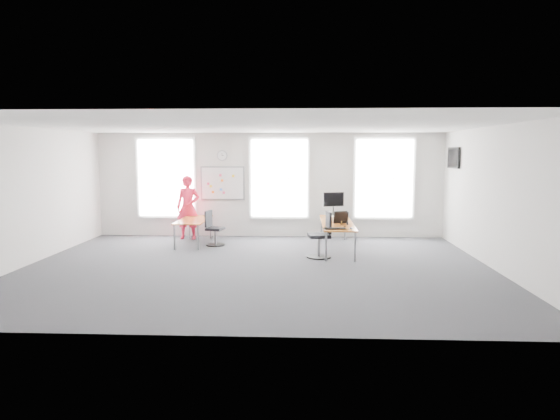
{
  "coord_description": "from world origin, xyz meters",
  "views": [
    {
      "loc": [
        0.99,
        -10.39,
        2.45
      ],
      "look_at": [
        0.45,
        1.2,
        1.1
      ],
      "focal_mm": 32.0,
      "sensor_mm": 36.0,
      "label": 1
    }
  ],
  "objects_px": {
    "keyboard": "(335,229)",
    "desk_right": "(337,224)",
    "person": "(188,207)",
    "headphones": "(344,223)",
    "desk_left": "(194,221)",
    "chair_left": "(213,230)",
    "chair_right": "(322,238)",
    "monitor": "(334,202)"
  },
  "relations": [
    {
      "from": "keyboard",
      "to": "desk_right",
      "type": "bearing_deg",
      "value": 70.56
    },
    {
      "from": "desk_right",
      "to": "person",
      "type": "relative_size",
      "value": 1.61
    },
    {
      "from": "keyboard",
      "to": "desk_left",
      "type": "bearing_deg",
      "value": 139.89
    },
    {
      "from": "chair_left",
      "to": "headphones",
      "type": "distance_m",
      "value": 3.49
    },
    {
      "from": "desk_right",
      "to": "person",
      "type": "bearing_deg",
      "value": 161.13
    },
    {
      "from": "chair_right",
      "to": "desk_right",
      "type": "bearing_deg",
      "value": 147.94
    },
    {
      "from": "desk_left",
      "to": "person",
      "type": "bearing_deg",
      "value": 112.72
    },
    {
      "from": "chair_right",
      "to": "person",
      "type": "height_order",
      "value": "person"
    },
    {
      "from": "desk_right",
      "to": "chair_right",
      "type": "xyz_separation_m",
      "value": [
        -0.41,
        -0.96,
        -0.19
      ]
    },
    {
      "from": "desk_right",
      "to": "chair_left",
      "type": "distance_m",
      "value": 3.25
    },
    {
      "from": "chair_left",
      "to": "person",
      "type": "relative_size",
      "value": 0.51
    },
    {
      "from": "desk_left",
      "to": "chair_right",
      "type": "relative_size",
      "value": 1.69
    },
    {
      "from": "desk_left",
      "to": "chair_left",
      "type": "xyz_separation_m",
      "value": [
        0.57,
        -0.2,
        -0.21
      ]
    },
    {
      "from": "desk_right",
      "to": "monitor",
      "type": "height_order",
      "value": "monitor"
    },
    {
      "from": "desk_left",
      "to": "chair_right",
      "type": "height_order",
      "value": "chair_right"
    },
    {
      "from": "desk_right",
      "to": "monitor",
      "type": "xyz_separation_m",
      "value": [
        -0.01,
        1.23,
        0.44
      ]
    },
    {
      "from": "chair_left",
      "to": "headphones",
      "type": "relative_size",
      "value": 5.08
    },
    {
      "from": "desk_left",
      "to": "person",
      "type": "height_order",
      "value": "person"
    },
    {
      "from": "chair_right",
      "to": "person",
      "type": "distance_m",
      "value": 4.4
    },
    {
      "from": "chair_left",
      "to": "monitor",
      "type": "xyz_separation_m",
      "value": [
        3.2,
        0.79,
        0.69
      ]
    },
    {
      "from": "chair_right",
      "to": "person",
      "type": "bearing_deg",
      "value": -131.56
    },
    {
      "from": "desk_left",
      "to": "headphones",
      "type": "distance_m",
      "value": 4.08
    },
    {
      "from": "desk_right",
      "to": "desk_left",
      "type": "relative_size",
      "value": 1.59
    },
    {
      "from": "desk_left",
      "to": "chair_left",
      "type": "height_order",
      "value": "chair_left"
    },
    {
      "from": "chair_right",
      "to": "keyboard",
      "type": "bearing_deg",
      "value": 43.02
    },
    {
      "from": "chair_right",
      "to": "monitor",
      "type": "relative_size",
      "value": 1.65
    },
    {
      "from": "person",
      "to": "desk_right",
      "type": "bearing_deg",
      "value": -18.12
    },
    {
      "from": "chair_left",
      "to": "headphones",
      "type": "bearing_deg",
      "value": -91.75
    },
    {
      "from": "person",
      "to": "headphones",
      "type": "xyz_separation_m",
      "value": [
        4.24,
        -1.89,
        -0.15
      ]
    },
    {
      "from": "person",
      "to": "headphones",
      "type": "relative_size",
      "value": 9.94
    },
    {
      "from": "monitor",
      "to": "chair_left",
      "type": "bearing_deg",
      "value": 178.51
    },
    {
      "from": "desk_right",
      "to": "desk_left",
      "type": "bearing_deg",
      "value": 170.41
    },
    {
      "from": "chair_right",
      "to": "chair_left",
      "type": "xyz_separation_m",
      "value": [
        -2.8,
        1.4,
        -0.07
      ]
    },
    {
      "from": "keyboard",
      "to": "monitor",
      "type": "distance_m",
      "value": 2.45
    },
    {
      "from": "desk_right",
      "to": "chair_left",
      "type": "height_order",
      "value": "chair_left"
    },
    {
      "from": "monitor",
      "to": "desk_right",
      "type": "bearing_deg",
      "value": -104.97
    },
    {
      "from": "desk_left",
      "to": "person",
      "type": "relative_size",
      "value": 1.01
    },
    {
      "from": "chair_left",
      "to": "monitor",
      "type": "relative_size",
      "value": 1.41
    },
    {
      "from": "desk_right",
      "to": "chair_right",
      "type": "relative_size",
      "value": 2.7
    },
    {
      "from": "desk_right",
      "to": "chair_left",
      "type": "bearing_deg",
      "value": 172.23
    },
    {
      "from": "person",
      "to": "monitor",
      "type": "height_order",
      "value": "person"
    },
    {
      "from": "chair_left",
      "to": "keyboard",
      "type": "bearing_deg",
      "value": -104.05
    }
  ]
}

